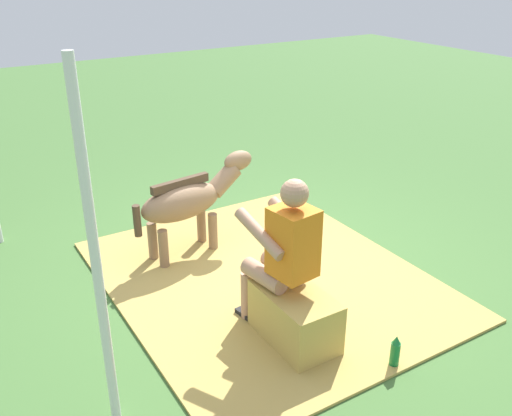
% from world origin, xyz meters
% --- Properties ---
extents(ground_plane, '(24.00, 24.00, 0.00)m').
position_xyz_m(ground_plane, '(0.00, 0.00, 0.00)').
color(ground_plane, '#426B33').
extents(hay_patch, '(3.12, 2.60, 0.02)m').
position_xyz_m(hay_patch, '(-0.15, 0.19, 0.01)').
color(hay_patch, tan).
rests_on(hay_patch, ground).
extents(hay_bale, '(0.70, 0.41, 0.43)m').
position_xyz_m(hay_bale, '(-1.01, 0.48, 0.21)').
color(hay_bale, tan).
rests_on(hay_bale, ground).
extents(person_seated, '(0.69, 0.47, 1.31)m').
position_xyz_m(person_seated, '(-0.85, 0.50, 0.71)').
color(person_seated, tan).
rests_on(person_seated, ground).
extents(pony_standing, '(0.43, 1.34, 0.92)m').
position_xyz_m(pony_standing, '(0.67, 0.54, 0.56)').
color(pony_standing, '#8C6B4C').
rests_on(pony_standing, ground).
extents(soda_bottle, '(0.07, 0.07, 0.27)m').
position_xyz_m(soda_bottle, '(-1.63, 0.04, 0.13)').
color(soda_bottle, '#197233').
rests_on(soda_bottle, ground).
extents(tent_pole_left, '(0.06, 0.06, 2.29)m').
position_xyz_m(tent_pole_left, '(-1.06, 1.90, 1.15)').
color(tent_pole_left, silver).
rests_on(tent_pole_left, ground).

